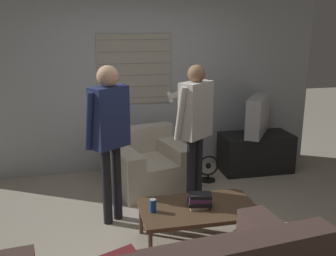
# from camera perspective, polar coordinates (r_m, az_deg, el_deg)

# --- Properties ---
(ground_plane) EXTENTS (16.00, 16.00, 0.00)m
(ground_plane) POSITION_cam_1_polar(r_m,az_deg,el_deg) (4.17, 0.67, -15.50)
(ground_plane) COLOR #B2A893
(wall_back) EXTENTS (5.20, 0.08, 2.55)m
(wall_back) POSITION_cam_1_polar(r_m,az_deg,el_deg) (5.65, -3.91, 6.53)
(wall_back) COLOR #ADB2B7
(wall_back) RESTS_ON ground_plane
(armchair_beige) EXTENTS (1.13, 1.08, 0.75)m
(armchair_beige) POSITION_cam_1_polar(r_m,az_deg,el_deg) (5.22, -2.91, -5.33)
(armchair_beige) COLOR beige
(armchair_beige) RESTS_ON ground_plane
(coffee_table) EXTENTS (1.13, 0.67, 0.39)m
(coffee_table) POSITION_cam_1_polar(r_m,az_deg,el_deg) (3.92, 4.43, -11.77)
(coffee_table) COLOR brown
(coffee_table) RESTS_ON ground_plane
(tv_stand) EXTENTS (1.02, 0.53, 0.55)m
(tv_stand) POSITION_cam_1_polar(r_m,az_deg,el_deg) (5.89, 12.58, -3.48)
(tv_stand) COLOR black
(tv_stand) RESTS_ON ground_plane
(tv) EXTENTS (0.60, 0.73, 0.55)m
(tv) POSITION_cam_1_polar(r_m,az_deg,el_deg) (5.74, 12.87, 1.76)
(tv) COLOR #B2B2B7
(tv) RESTS_ON tv_stand
(person_left_standing) EXTENTS (0.50, 0.82, 1.71)m
(person_left_standing) POSITION_cam_1_polar(r_m,az_deg,el_deg) (4.12, -8.58, 0.39)
(person_left_standing) COLOR black
(person_left_standing) RESTS_ON ground_plane
(person_right_standing) EXTENTS (0.50, 0.82, 1.67)m
(person_right_standing) POSITION_cam_1_polar(r_m,az_deg,el_deg) (4.46, 3.90, 1.31)
(person_right_standing) COLOR black
(person_right_standing) RESTS_ON ground_plane
(book_stack) EXTENTS (0.25, 0.20, 0.14)m
(book_stack) POSITION_cam_1_polar(r_m,az_deg,el_deg) (3.87, 4.60, -10.43)
(book_stack) COLOR beige
(book_stack) RESTS_ON coffee_table
(soda_can) EXTENTS (0.07, 0.07, 0.13)m
(soda_can) POSITION_cam_1_polar(r_m,az_deg,el_deg) (3.78, -2.21, -11.18)
(soda_can) COLOR #194C9E
(soda_can) RESTS_ON coffee_table
(spare_remote) EXTENTS (0.05, 0.13, 0.02)m
(spare_remote) POSITION_cam_1_polar(r_m,az_deg,el_deg) (3.96, 5.48, -10.76)
(spare_remote) COLOR black
(spare_remote) RESTS_ON coffee_table
(floor_fan) EXTENTS (0.29, 0.20, 0.36)m
(floor_fan) POSITION_cam_1_polar(r_m,az_deg,el_deg) (5.45, 5.86, -5.99)
(floor_fan) COLOR black
(floor_fan) RESTS_ON ground_plane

